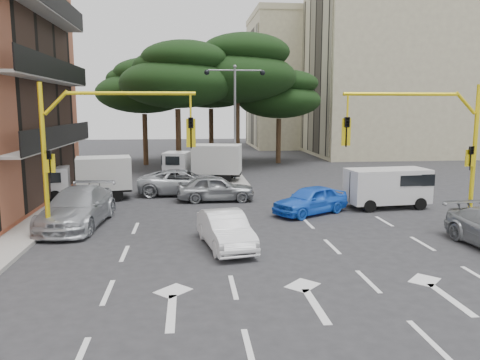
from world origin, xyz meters
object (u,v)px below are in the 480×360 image
at_px(car_silver_cross_a, 183,182).
at_px(van_white, 387,188).
at_px(box_truck_b, 203,163).
at_px(car_silver_wagon, 77,208).
at_px(car_silver_cross_b, 216,188).
at_px(signal_mast_left, 92,139).
at_px(box_truck_a, 88,179).
at_px(car_white_hatch, 225,230).
at_px(car_blue_compact, 311,200).
at_px(signal_mast_right, 434,137).
at_px(street_lamp_center, 235,102).

xyz_separation_m(car_silver_cross_a, van_white, (10.37, -4.85, 0.29)).
bearing_deg(box_truck_b, car_silver_wagon, 164.55).
bearing_deg(van_white, car_silver_cross_b, -112.16).
distance_m(signal_mast_left, car_silver_wagon, 3.94).
xyz_separation_m(box_truck_a, box_truck_b, (6.53, 5.50, 0.11)).
xyz_separation_m(car_silver_wagon, car_silver_cross_a, (4.46, 7.01, -0.08)).
bearing_deg(car_silver_cross_b, van_white, -107.13).
xyz_separation_m(car_white_hatch, box_truck_a, (-6.83, 9.62, 0.53)).
distance_m(car_white_hatch, car_silver_cross_b, 8.62).
distance_m(signal_mast_left, car_silver_cross_b, 9.20).
xyz_separation_m(car_white_hatch, car_blue_compact, (4.49, 4.97, 0.02)).
relative_size(car_white_hatch, car_blue_compact, 1.00).
distance_m(car_silver_wagon, van_white, 14.98).
distance_m(signal_mast_right, box_truck_b, 16.45).
bearing_deg(van_white, box_truck_a, -108.10).
bearing_deg(box_truck_a, signal_mast_right, -127.47).
bearing_deg(car_white_hatch, signal_mast_right, 0.33).
distance_m(car_white_hatch, car_silver_wagon, 7.16).
xyz_separation_m(street_lamp_center, box_truck_a, (-8.75, -6.00, -4.24)).
bearing_deg(box_truck_b, car_white_hatch, -167.29).
bearing_deg(van_white, car_silver_cross_a, -119.85).
distance_m(car_blue_compact, car_silver_cross_b, 5.67).
bearing_deg(car_silver_wagon, car_silver_cross_a, 63.08).
height_order(car_white_hatch, van_white, van_white).
bearing_deg(street_lamp_center, car_blue_compact, -76.38).
height_order(car_silver_wagon, car_silver_cross_a, car_silver_wagon).
xyz_separation_m(signal_mast_left, car_silver_cross_a, (3.26, 9.17, -3.15)).
relative_size(signal_mast_right, car_white_hatch, 1.51).
relative_size(signal_mast_left, car_blue_compact, 1.50).
bearing_deg(signal_mast_left, box_truck_a, 103.62).
relative_size(car_silver_wagon, box_truck_b, 1.07).
bearing_deg(car_silver_wagon, van_white, 13.81).
height_order(car_silver_wagon, car_silver_cross_b, car_silver_wagon).
distance_m(van_white, box_truck_b, 12.89).
relative_size(signal_mast_left, car_silver_cross_a, 1.14).
xyz_separation_m(car_blue_compact, car_silver_cross_b, (-4.34, 3.65, 0.04)).
bearing_deg(van_white, car_blue_compact, -81.94).
bearing_deg(box_truck_b, van_white, -123.89).
bearing_deg(signal_mast_left, car_silver_wagon, 118.94).
height_order(car_silver_wagon, van_white, van_white).
bearing_deg(car_silver_cross_a, car_silver_wagon, 148.79).
relative_size(street_lamp_center, car_silver_cross_a, 1.47).
height_order(signal_mast_right, van_white, signal_mast_right).
bearing_deg(car_blue_compact, van_white, 72.13).
xyz_separation_m(car_white_hatch, van_white, (8.74, 5.94, 0.36)).
bearing_deg(van_white, car_silver_wagon, -86.49).
distance_m(street_lamp_center, van_white, 12.64).
bearing_deg(signal_mast_right, box_truck_a, 152.75).
bearing_deg(box_truck_a, car_silver_cross_a, -87.61).
distance_m(box_truck_a, box_truck_b, 8.54).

